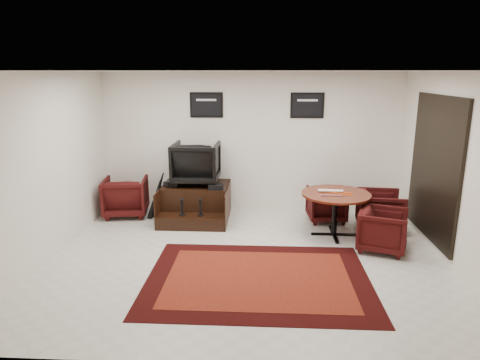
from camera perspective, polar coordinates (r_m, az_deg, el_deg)
name	(u,v)px	position (r m, az deg, el deg)	size (l,w,h in m)	color
ground	(246,258)	(6.71, 0.84, -10.35)	(6.00, 6.00, 0.00)	beige
room_shell	(275,143)	(6.30, 4.66, 5.00)	(6.02, 5.02, 2.81)	white
area_rug	(258,278)	(6.09, 2.43, -12.98)	(3.08, 2.31, 0.01)	black
shine_podium	(196,203)	(8.41, -5.88, -3.04)	(1.29, 1.32, 0.66)	black
shine_chair	(196,161)	(8.34, -5.88, 2.55)	(0.88, 0.82, 0.90)	black
shoes_pair	(172,183)	(8.30, -9.04, -0.45)	(0.30, 0.33, 0.10)	black
polish_kit	(216,187)	(7.98, -3.23, -0.92)	(0.27, 0.19, 0.09)	black
umbrella_black	(155,199)	(8.44, -11.28, -2.48)	(0.30, 0.11, 0.81)	black
umbrella_hooked	(157,194)	(8.52, -10.99, -1.87)	(0.35, 0.13, 0.93)	black
armchair_side	(126,195)	(8.79, -15.00, -1.91)	(0.82, 0.77, 0.84)	black
meeting_table	(336,198)	(7.54, 12.64, -2.39)	(1.18, 1.18, 0.77)	#430F09
table_chair_back	(326,203)	(8.37, 11.45, -2.99)	(0.69, 0.64, 0.71)	black
table_chair_window	(380,208)	(8.15, 18.22, -3.63)	(0.76, 0.71, 0.78)	black
table_chair_corner	(383,228)	(7.22, 18.52, -6.11)	(0.72, 0.68, 0.74)	black
paper_roll	(330,191)	(7.55, 11.97, -1.42)	(0.05, 0.05, 0.42)	white
table_clutter	(338,193)	(7.48, 12.95, -1.76)	(0.56, 0.36, 0.01)	#F55A0D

